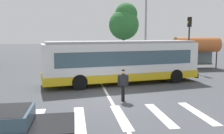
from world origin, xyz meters
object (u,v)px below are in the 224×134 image
at_px(pedestrian_crossing_street, 123,83).
at_px(parked_car_white, 70,60).
at_px(parked_car_silver, 120,59).
at_px(traffic_light_far_corner, 189,36).
at_px(bus_stop_shelter, 197,45).
at_px(city_transit_bus, 122,61).
at_px(parked_car_red, 96,60).
at_px(background_tree_right, 124,22).
at_px(twin_arm_street_lamp, 146,18).

height_order(pedestrian_crossing_street, parked_car_white, pedestrian_crossing_street).
xyz_separation_m(parked_car_silver, traffic_light_far_corner, (5.60, -4.80, 2.63)).
relative_size(parked_car_white, bus_stop_shelter, 0.97).
bearing_deg(city_transit_bus, parked_car_silver, 80.05).
bearing_deg(bus_stop_shelter, pedestrian_crossing_street, -131.95).
bearing_deg(parked_car_red, traffic_light_far_corner, -31.71).
distance_m(pedestrian_crossing_street, parked_car_silver, 14.11).
relative_size(pedestrian_crossing_street, parked_car_silver, 0.38).
height_order(parked_car_white, traffic_light_far_corner, traffic_light_far_corner).
relative_size(parked_car_white, parked_car_red, 1.01).
distance_m(pedestrian_crossing_street, bus_stop_shelter, 14.91).
xyz_separation_m(parked_car_silver, bus_stop_shelter, (7.44, -2.86, 1.65)).
relative_size(parked_car_silver, traffic_light_far_corner, 0.89).
relative_size(parked_car_red, traffic_light_far_corner, 0.88).
bearing_deg(traffic_light_far_corner, parked_car_red, 148.29).
height_order(city_transit_bus, background_tree_right, background_tree_right).
bearing_deg(traffic_light_far_corner, bus_stop_shelter, 46.52).
bearing_deg(pedestrian_crossing_street, twin_arm_street_lamp, 68.38).
xyz_separation_m(parked_car_red, bus_stop_shelter, (10.06, -3.14, 1.65)).
xyz_separation_m(city_transit_bus, pedestrian_crossing_street, (-0.87, -4.71, -0.62)).
bearing_deg(background_tree_right, parked_car_white, -136.76).
relative_size(parked_car_red, background_tree_right, 0.58).
bearing_deg(parked_car_silver, twin_arm_street_lamp, -37.26).
bearing_deg(parked_car_white, parked_car_silver, -3.84).
xyz_separation_m(twin_arm_street_lamp, background_tree_right, (-0.31, 9.18, 0.03)).
bearing_deg(pedestrian_crossing_street, parked_car_red, 90.56).
height_order(city_transit_bus, twin_arm_street_lamp, twin_arm_street_lamp).
bearing_deg(traffic_light_far_corner, twin_arm_street_lamp, 137.21).
bearing_deg(city_transit_bus, parked_car_red, 96.08).
distance_m(parked_car_red, bus_stop_shelter, 10.66).
bearing_deg(bus_stop_shelter, twin_arm_street_lamp, 167.97).
height_order(parked_car_white, twin_arm_street_lamp, twin_arm_street_lamp).
bearing_deg(pedestrian_crossing_street, bus_stop_shelter, 48.05).
distance_m(city_transit_bus, traffic_light_far_corner, 8.63).
bearing_deg(bus_stop_shelter, parked_car_white, 165.98).
distance_m(traffic_light_far_corner, twin_arm_street_lamp, 4.81).
bearing_deg(bus_stop_shelter, city_transit_bus, -145.06).
xyz_separation_m(parked_car_white, parked_car_red, (2.86, -0.09, 0.00)).
relative_size(bus_stop_shelter, twin_arm_street_lamp, 0.56).
height_order(traffic_light_far_corner, background_tree_right, background_tree_right).
relative_size(traffic_light_far_corner, bus_stop_shelter, 1.10).
relative_size(parked_car_white, background_tree_right, 0.58).
xyz_separation_m(city_transit_bus, background_tree_right, (3.62, 16.59, 3.65)).
bearing_deg(background_tree_right, pedestrian_crossing_street, -101.90).
height_order(pedestrian_crossing_street, parked_car_red, pedestrian_crossing_street).
xyz_separation_m(pedestrian_crossing_street, bus_stop_shelter, (9.92, 11.03, 1.45)).
relative_size(traffic_light_far_corner, twin_arm_street_lamp, 0.61).
height_order(parked_car_red, twin_arm_street_lamp, twin_arm_street_lamp).
height_order(traffic_light_far_corner, twin_arm_street_lamp, twin_arm_street_lamp).
bearing_deg(parked_car_white, city_transit_bus, -67.93).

